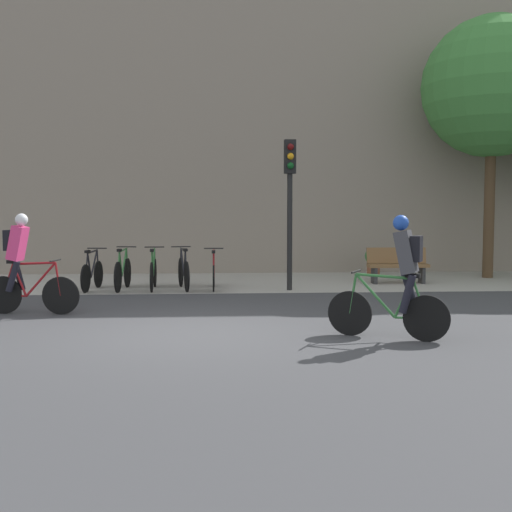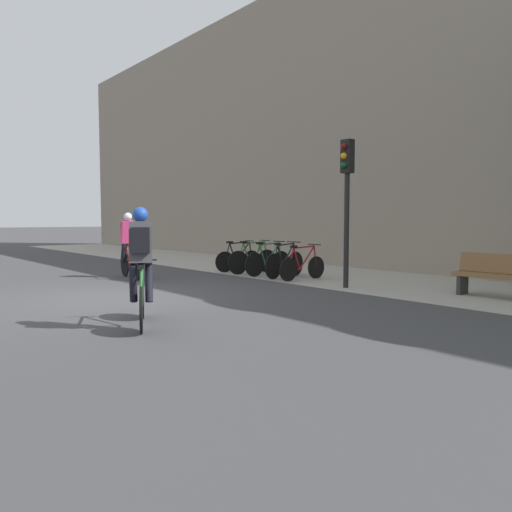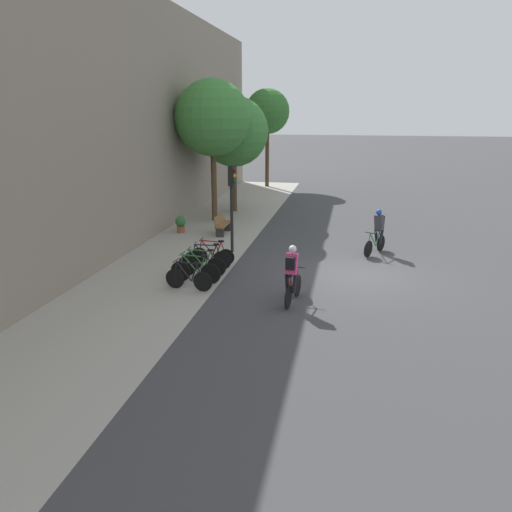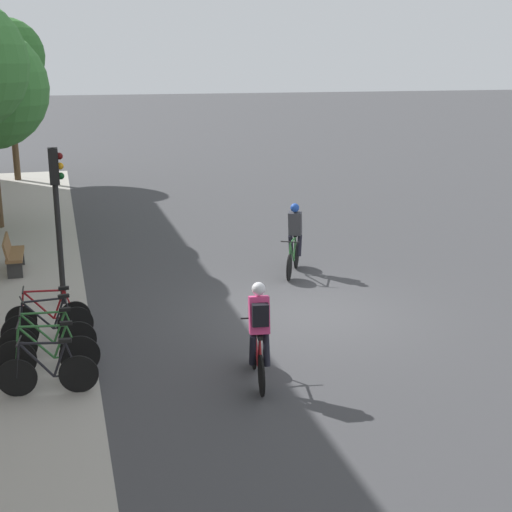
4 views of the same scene
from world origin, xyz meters
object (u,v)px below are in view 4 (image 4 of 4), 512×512
object	(u,v)px
parked_bike_0	(48,372)
cyclist_pink	(259,332)
traffic_light_pole	(57,197)
cyclist_grey	(294,236)
parked_bike_2	(48,339)
bench	(13,254)
parked_bike_4	(48,314)
parked_bike_1	(48,354)
parked_bike_3	(48,325)

from	to	relation	value
parked_bike_0	cyclist_pink	bearing A→B (deg)	-100.09
traffic_light_pole	cyclist_grey	bearing A→B (deg)	-80.78
parked_bike_0	parked_bike_2	distance (m)	1.39
parked_bike_0	traffic_light_pole	size ratio (longest dim) A/B	0.46
traffic_light_pole	bench	size ratio (longest dim) A/B	2.27
cyclist_grey	parked_bike_2	world-z (taller)	cyclist_grey
parked_bike_0	parked_bike_4	world-z (taller)	parked_bike_0
cyclist_pink	traffic_light_pole	xyz separation A→B (m)	(5.09, 3.00, 1.42)
parked_bike_0	parked_bike_4	size ratio (longest dim) A/B	0.98
cyclist_grey	parked_bike_4	size ratio (longest dim) A/B	1.09
cyclist_grey	parked_bike_2	xyz separation A→B (m)	(-4.03, 5.94, -0.54)
parked_bike_2	traffic_light_pole	world-z (taller)	traffic_light_pole
cyclist_pink	parked_bike_1	world-z (taller)	cyclist_pink
parked_bike_3	bench	world-z (taller)	parked_bike_3
cyclist_grey	parked_bike_4	bearing A→B (deg)	113.96
parked_bike_0	parked_bike_1	bearing A→B (deg)	-0.02
cyclist_pink	parked_bike_0	bearing A→B (deg)	79.91
cyclist_pink	parked_bike_4	xyz separation A→B (m)	(3.36, 3.32, -0.57)
parked_bike_2	parked_bike_3	size ratio (longest dim) A/B	1.01
parked_bike_1	traffic_light_pole	distance (m)	4.30
parked_bike_0	bench	xyz separation A→B (m)	(7.35, 0.87, 0.08)
traffic_light_pole	parked_bike_0	bearing A→B (deg)	176.01
parked_bike_1	parked_bike_4	world-z (taller)	parked_bike_1
cyclist_pink	parked_bike_2	xyz separation A→B (m)	(1.98, 3.32, -0.54)
cyclist_pink	parked_bike_1	size ratio (longest dim) A/B	1.03
cyclist_grey	parked_bike_3	xyz separation A→B (m)	(-3.33, 5.94, -0.54)
cyclist_grey	parked_bike_4	world-z (taller)	cyclist_grey
parked_bike_2	bench	size ratio (longest dim) A/B	1.13
parked_bike_3	bench	size ratio (longest dim) A/B	1.12
parked_bike_0	parked_bike_1	distance (m)	0.69
cyclist_pink	parked_bike_2	size ratio (longest dim) A/B	1.05
parked_bike_3	parked_bike_0	bearing A→B (deg)	-179.99
parked_bike_0	bench	bearing A→B (deg)	6.72
parked_bike_1	parked_bike_2	distance (m)	0.69
parked_bike_0	parked_bike_4	distance (m)	2.77
cyclist_pink	parked_bike_4	world-z (taller)	cyclist_pink
bench	parked_bike_0	bearing A→B (deg)	-173.28
parked_bike_4	parked_bike_2	bearing A→B (deg)	179.95
parked_bike_3	parked_bike_4	size ratio (longest dim) A/B	1.04
cyclist_pink	parked_bike_2	bearing A→B (deg)	59.21
parked_bike_4	traffic_light_pole	xyz separation A→B (m)	(1.73, -0.31, 1.99)
parked_bike_2	parked_bike_4	xyz separation A→B (m)	(1.39, -0.00, -0.02)
parked_bike_1	traffic_light_pole	size ratio (longest dim) A/B	0.51
parked_bike_0	parked_bike_3	distance (m)	2.08
cyclist_pink	parked_bike_0	size ratio (longest dim) A/B	1.12
cyclist_pink	parked_bike_0	world-z (taller)	cyclist_pink
parked_bike_2	parked_bike_4	distance (m)	1.39
cyclist_pink	cyclist_grey	world-z (taller)	cyclist_pink
parked_bike_4	bench	distance (m)	4.66
cyclist_pink	bench	size ratio (longest dim) A/B	1.18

